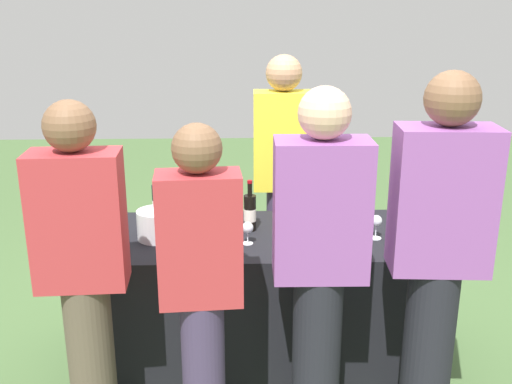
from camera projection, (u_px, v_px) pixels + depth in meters
ground_plane at (256, 354)px, 3.59m from camera, size 12.00×12.00×0.00m
tasting_table at (256, 296)px, 3.47m from camera, size 1.86×0.79×0.77m
wine_bottle_0 at (159, 204)px, 3.47m from camera, size 0.07×0.07×0.33m
wine_bottle_1 at (195, 204)px, 3.50m from camera, size 0.07×0.07×0.32m
wine_bottle_2 at (227, 207)px, 3.46m from camera, size 0.07×0.07×0.32m
wine_bottle_3 at (250, 212)px, 3.39m from camera, size 0.07×0.07×0.30m
wine_bottle_4 at (303, 208)px, 3.44m from camera, size 0.08×0.08×0.31m
wine_glass_0 at (180, 223)px, 3.21m from camera, size 0.08×0.08×0.16m
wine_glass_1 at (212, 233)px, 3.12m from camera, size 0.07×0.07×0.13m
wine_glass_2 at (248, 229)px, 3.20m from camera, size 0.06×0.06×0.12m
wine_glass_3 at (298, 227)px, 3.20m from camera, size 0.07×0.07×0.13m
wine_glass_4 at (376, 222)px, 3.27m from camera, size 0.07×0.07×0.14m
ice_bucket at (157, 225)px, 3.27m from camera, size 0.22×0.22×0.16m
server_pouring at (283, 174)px, 3.92m from camera, size 0.39×0.23×1.71m
guest_0 at (83, 268)px, 2.65m from camera, size 0.40×0.23×1.64m
guest_1 at (201, 283)px, 2.59m from camera, size 0.37×0.22×1.56m
guest_2 at (320, 259)px, 2.68m from camera, size 0.42×0.24×1.69m
guest_3 at (437, 251)px, 2.68m from camera, size 0.44×0.26×1.75m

